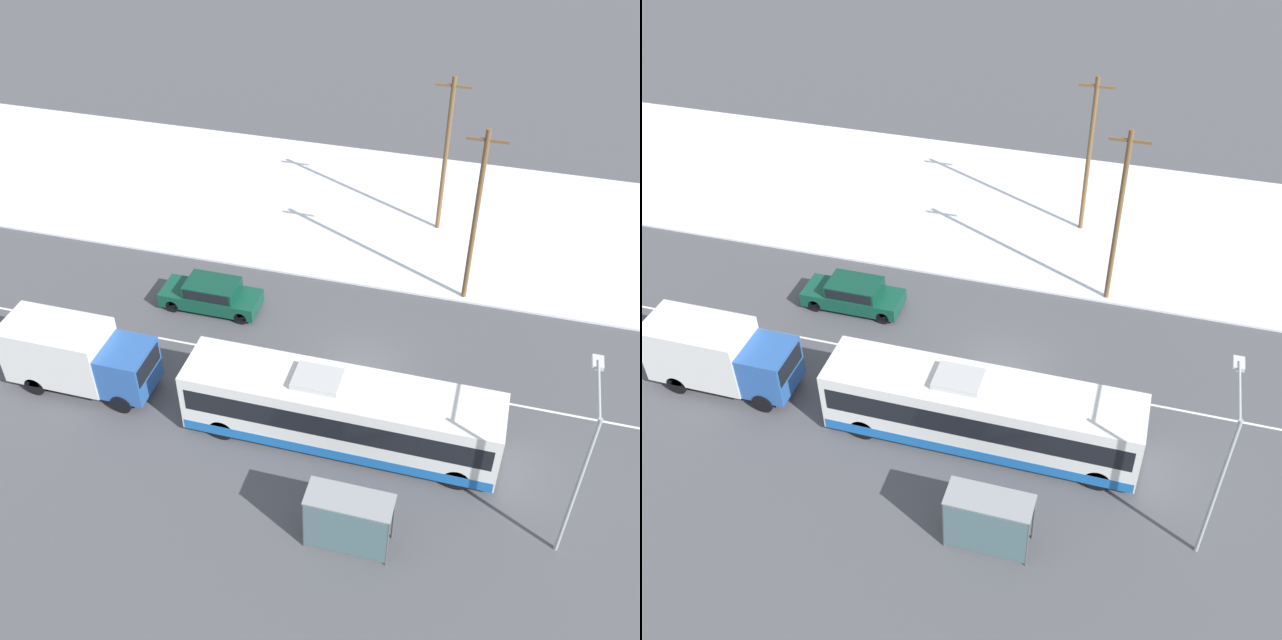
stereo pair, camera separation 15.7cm
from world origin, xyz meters
TOP-DOWN VIEW (x-y plane):
  - ground_plane at (0.00, 0.00)m, footprint 120.00×120.00m
  - snow_lot at (0.00, 13.49)m, footprint 80.00×14.34m
  - lane_marking_center at (0.00, 0.00)m, footprint 60.00×0.12m
  - city_bus at (0.07, -3.74)m, footprint 12.25×2.57m
  - box_truck at (-11.26, -3.61)m, footprint 6.24×2.30m
  - sedan_car at (-7.90, 2.79)m, footprint 4.76×1.80m
  - pedestrian_at_stop at (2.05, -7.15)m, footprint 0.60×0.27m
  - bus_shelter at (1.50, -8.50)m, footprint 2.96×1.20m
  - streetlamp at (8.51, -5.94)m, footprint 0.36×3.10m
  - utility_pole_roadside at (3.71, 6.72)m, footprint 1.80×0.24m
  - utility_pole_snowlot at (1.54, 12.58)m, footprint 1.80×0.24m

SIDE VIEW (x-z plane):
  - ground_plane at x=0.00m, z-range 0.00..0.00m
  - lane_marking_center at x=0.00m, z-range 0.00..0.00m
  - snow_lot at x=0.00m, z-range 0.00..0.12m
  - sedan_car at x=-7.90m, z-range 0.07..1.57m
  - pedestrian_at_stop at x=2.05m, z-range 0.19..1.86m
  - city_bus at x=0.07m, z-range -0.04..3.17m
  - bus_shelter at x=1.50m, z-range 0.48..2.88m
  - box_truck at x=-11.26m, z-range 0.15..3.24m
  - streetlamp at x=8.51m, z-range 0.99..7.58m
  - utility_pole_snowlot at x=1.54m, z-range 0.19..8.90m
  - utility_pole_roadside at x=3.71m, z-range 0.19..9.10m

